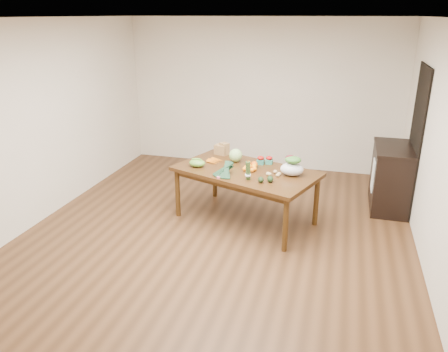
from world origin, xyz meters
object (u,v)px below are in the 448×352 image
(paper_bag, at_px, (221,149))
(kale_bunch, at_px, (223,170))
(dining_table, at_px, (245,195))
(salad_bag, at_px, (292,167))
(cabbage, at_px, (236,155))
(cabinet, at_px, (390,177))
(mandarin_cluster, at_px, (250,167))
(asparagus_bundle, at_px, (248,171))

(paper_bag, xyz_separation_m, kale_bunch, (0.28, -0.90, -0.01))
(dining_table, xyz_separation_m, salad_bag, (0.62, -0.04, 0.49))
(kale_bunch, bearing_deg, cabbage, 108.72)
(cabinet, bearing_deg, paper_bag, -170.06)
(mandarin_cluster, xyz_separation_m, kale_bunch, (-0.29, -0.30, 0.03))
(mandarin_cluster, xyz_separation_m, asparagus_bundle, (0.05, -0.35, 0.08))
(cabbage, distance_m, kale_bunch, 0.61)
(mandarin_cluster, bearing_deg, cabbage, 131.13)
(salad_bag, bearing_deg, cabbage, 157.82)
(dining_table, xyz_separation_m, mandarin_cluster, (0.05, -0.01, 0.42))
(paper_bag, bearing_deg, salad_bag, -28.95)
(dining_table, bearing_deg, kale_bunch, -107.10)
(asparagus_bundle, xyz_separation_m, salad_bag, (0.52, 0.32, -0.01))
(cabbage, relative_size, asparagus_bundle, 0.76)
(paper_bag, bearing_deg, dining_table, -48.74)
(dining_table, xyz_separation_m, asparagus_bundle, (0.11, -0.36, 0.50))
(cabinet, relative_size, paper_bag, 4.09)
(paper_bag, bearing_deg, kale_bunch, -72.69)
(dining_table, bearing_deg, salad_bag, 16.04)
(asparagus_bundle, bearing_deg, cabbage, 136.40)
(dining_table, bearing_deg, mandarin_cluster, 5.45)
(cabbage, distance_m, mandarin_cluster, 0.42)
(cabinet, xyz_separation_m, paper_bag, (-2.47, -0.43, 0.37))
(dining_table, relative_size, salad_bag, 6.21)
(dining_table, relative_size, paper_bag, 7.53)
(mandarin_cluster, bearing_deg, salad_bag, -2.88)
(paper_bag, xyz_separation_m, cabbage, (0.29, -0.28, 0.01))
(cabinet, xyz_separation_m, mandarin_cluster, (-1.90, -1.03, 0.33))
(paper_bag, relative_size, asparagus_bundle, 1.00)
(cabinet, relative_size, cabbage, 5.38)
(asparagus_bundle, bearing_deg, kale_bunch, -168.08)
(kale_bunch, bearing_deg, salad_bag, 37.33)
(asparagus_bundle, distance_m, salad_bag, 0.60)
(dining_table, relative_size, asparagus_bundle, 7.52)
(cabinet, xyz_separation_m, asparagus_bundle, (-1.85, -1.38, 0.40))
(mandarin_cluster, bearing_deg, cabinet, 28.51)
(mandarin_cluster, xyz_separation_m, salad_bag, (0.57, -0.03, 0.07))
(cabbage, height_order, mandarin_cluster, cabbage)
(paper_bag, relative_size, salad_bag, 0.82)
(paper_bag, height_order, salad_bag, salad_bag)
(cabbage, bearing_deg, dining_table, -53.71)
(cabbage, height_order, kale_bunch, cabbage)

